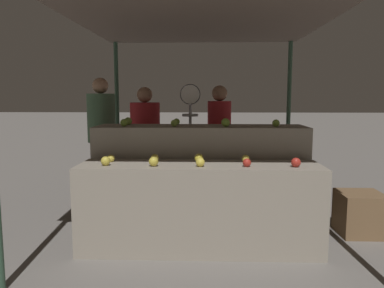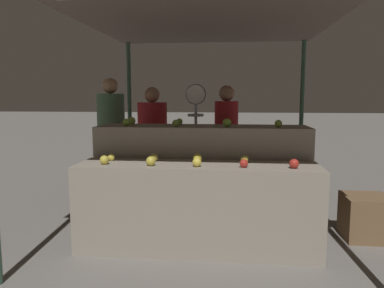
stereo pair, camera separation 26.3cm
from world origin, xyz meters
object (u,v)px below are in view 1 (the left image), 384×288
(person_customer_left, at_px, (145,138))
(wooden_crate_side, at_px, (360,213))
(produce_scale, at_px, (190,120))
(person_customer_right, at_px, (102,129))
(person_vendor_at_scale, at_px, (219,135))

(person_customer_left, distance_m, wooden_crate_side, 2.75)
(produce_scale, relative_size, wooden_crate_side, 3.61)
(person_customer_right, bearing_deg, person_customer_left, 154.58)
(person_vendor_at_scale, bearing_deg, person_customer_left, 9.85)
(person_customer_left, relative_size, person_customer_right, 0.92)
(person_customer_right, distance_m, wooden_crate_side, 3.50)
(produce_scale, distance_m, person_customer_left, 0.73)
(person_customer_left, bearing_deg, person_customer_right, -54.05)
(person_customer_left, xyz_separation_m, person_customer_right, (-0.68, 0.31, 0.09))
(person_vendor_at_scale, bearing_deg, person_customer_right, -2.20)
(person_vendor_at_scale, relative_size, person_customer_left, 1.01)
(produce_scale, bearing_deg, person_vendor_at_scale, 42.97)
(wooden_crate_side, bearing_deg, produce_scale, 155.56)
(produce_scale, height_order, wooden_crate_side, produce_scale)
(person_vendor_at_scale, bearing_deg, produce_scale, 49.45)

